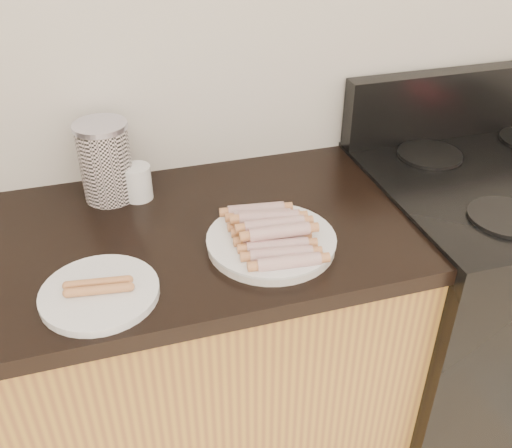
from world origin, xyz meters
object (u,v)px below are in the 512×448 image
object	(u,v)px
main_plate	(271,243)
canister	(106,161)
stove	(482,304)
side_plate	(100,293)
mug	(137,182)

from	to	relation	value
main_plate	canister	size ratio (longest dim) A/B	1.41
stove	side_plate	world-z (taller)	side_plate
main_plate	side_plate	xyz separation A→B (m)	(-0.38, -0.06, -0.00)
main_plate	canister	world-z (taller)	canister
stove	main_plate	distance (m)	0.86
stove	mug	world-z (taller)	mug
main_plate	side_plate	size ratio (longest dim) A/B	1.21
mug	canister	bearing A→B (deg)	159.49
side_plate	canister	distance (m)	0.40
main_plate	canister	xyz separation A→B (m)	(-0.32, 0.32, 0.09)
main_plate	side_plate	world-z (taller)	main_plate
stove	main_plate	bearing A→B (deg)	-172.10
main_plate	canister	distance (m)	0.46
stove	mug	bearing A→B (deg)	168.84
stove	mug	xyz separation A→B (m)	(-0.98, 0.19, 0.49)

